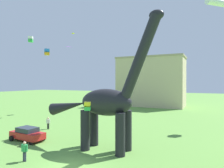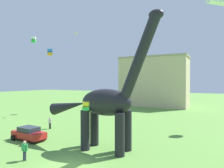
# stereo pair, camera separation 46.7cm
# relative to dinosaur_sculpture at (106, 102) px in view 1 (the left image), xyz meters

# --- Properties ---
(ground_plane) EXTENTS (240.00, 240.00, 0.00)m
(ground_plane) POSITION_rel_dinosaur_sculpture_xyz_m (-0.70, -4.77, -4.74)
(ground_plane) COLOR #5B8E3D
(dinosaur_sculpture) EXTENTS (12.53, 2.65, 13.10)m
(dinosaur_sculpture) POSITION_rel_dinosaur_sculpture_xyz_m (0.00, 0.00, 0.00)
(dinosaur_sculpture) COLOR black
(dinosaur_sculpture) RESTS_ON ground_plane
(parked_sedan_left) EXTENTS (4.33, 2.12, 1.55)m
(parked_sedan_left) POSITION_rel_dinosaur_sculpture_xyz_m (-9.52, -1.05, -3.93)
(parked_sedan_left) COLOR red
(parked_sedan_left) RESTS_ON ground_plane
(person_vendor_side) EXTENTS (0.56, 0.25, 1.50)m
(person_vendor_side) POSITION_rel_dinosaur_sculpture_xyz_m (-0.88, 8.51, -3.83)
(person_vendor_side) COLOR #2D3347
(person_vendor_side) RESTS_ON ground_plane
(person_watching_child) EXTENTS (0.64, 0.28, 1.70)m
(person_watching_child) POSITION_rel_dinosaur_sculpture_xyz_m (-11.50, 4.42, -3.70)
(person_watching_child) COLOR black
(person_watching_child) RESTS_ON ground_plane
(person_near_flyer) EXTENTS (0.63, 0.28, 1.70)m
(person_near_flyer) POSITION_rel_dinosaur_sculpture_xyz_m (-4.88, -5.53, -3.71)
(person_near_flyer) COLOR #2D3347
(person_near_flyer) RESTS_ON ground_plane
(kite_far_left) EXTENTS (0.58, 0.73, 0.13)m
(kite_far_left) POSITION_rel_dinosaur_sculpture_xyz_m (-17.50, 18.61, 12.59)
(kite_far_left) COLOR yellow
(kite_high_left) EXTENTS (1.41, 1.53, 0.23)m
(kite_high_left) POSITION_rel_dinosaur_sculpture_xyz_m (-20.07, 20.24, 10.15)
(kite_high_left) COLOR purple
(kite_near_low) EXTENTS (2.31, 2.31, 0.66)m
(kite_near_low) POSITION_rel_dinosaur_sculpture_xyz_m (10.03, 3.07, 9.35)
(kite_near_low) COLOR white
(kite_high_right) EXTENTS (1.06, 1.06, 1.09)m
(kite_high_right) POSITION_rel_dinosaur_sculpture_xyz_m (-21.68, 10.74, 10.20)
(kite_high_right) COLOR white
(kite_trailing) EXTENTS (1.34, 1.34, 1.36)m
(kite_trailing) POSITION_rel_dinosaur_sculpture_xyz_m (-22.62, 16.06, 8.51)
(kite_trailing) COLOR #287AE5
(kite_mid_center) EXTENTS (0.59, 0.59, 0.63)m
(kite_mid_center) POSITION_rel_dinosaur_sculpture_xyz_m (1.02, -4.93, 0.19)
(kite_mid_center) COLOR yellow
(background_building_block) EXTENTS (18.34, 9.26, 13.74)m
(background_building_block) POSITION_rel_dinosaur_sculpture_xyz_m (-5.56, 38.84, 2.15)
(background_building_block) COLOR #CCB78E
(background_building_block) RESTS_ON ground_plane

